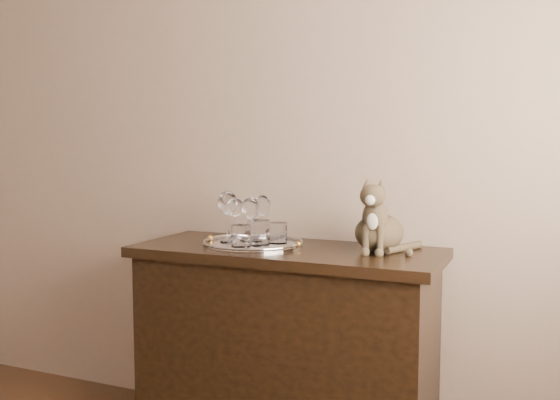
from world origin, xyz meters
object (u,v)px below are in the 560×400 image
Objects in this scene: wine_glass_a at (235,218)px; tumbler_b at (241,236)px; tray at (253,244)px; tumbler_c at (278,233)px; wine_glass_b at (262,218)px; wine_glass_d at (250,221)px; tumbler_a at (259,233)px; sideboard at (286,353)px; wine_glass_c at (228,216)px; cat at (379,214)px.

wine_glass_a is 0.19m from tumbler_b.
tumbler_c is (0.09, 0.04, 0.05)m from tray.
wine_glass_b is at bearing 15.82° from wine_glass_a.
wine_glass_a is 0.97× the size of wine_glass_d.
tumbler_c is (0.05, 0.07, -0.01)m from tumbler_a.
tumbler_b is at bearing -89.05° from wine_glass_d.
wine_glass_b is (-0.15, 0.09, 0.53)m from sideboard.
tumbler_a is (0.15, -0.09, -0.04)m from wine_glass_a.
wine_glass_c reaches higher than tray.
tray is 1.42× the size of cat.
tray is 0.11m from tumbler_b.
wine_glass_a is at bearing 124.60° from tumbler_b.
wine_glass_c reaches higher than sideboard.
tray is at bearing -158.94° from tumbler_c.
tumbler_b is at bearing -40.36° from wine_glass_c.
wine_glass_c is (-0.11, -0.01, 0.11)m from tray.
tumbler_b is 0.54m from cat.
cat reaches higher than wine_glass_d.
wine_glass_b is 0.14m from wine_glass_c.
sideboard is 0.48m from tumbler_c.
cat is (0.45, 0.11, 0.08)m from tumbler_a.
tray is at bearing 140.21° from tumbler_a.
cat is (0.50, 0.07, 0.14)m from tray.
cat reaches higher than tumbler_c.
tumbler_c is at bearing 24.05° from wine_glass_d.
tumbler_b is (-0.01, -0.18, -0.05)m from wine_glass_b.
sideboard is 14.36× the size of tumbler_c.
wine_glass_d is 0.10m from tumbler_b.
cat is (0.50, 0.08, 0.04)m from wine_glass_d.
tumbler_b reaches higher than sideboard.
wine_glass_a is 0.06m from wine_glass_c.
wine_glass_b is 2.20× the size of tumbler_b.
sideboard is 6.52× the size of wine_glass_d.
cat is at bearing -1.78° from wine_glass_b.
cat is at bearing 1.47° from wine_glass_a.
wine_glass_a is at bearing 152.78° from tray.
tumbler_a reaches higher than tumbler_c.
tray is at bearing 179.94° from sideboard.
wine_glass_c is 0.61m from cat.
wine_glass_b is 0.12m from tumbler_c.
sideboard is 6.72× the size of wine_glass_a.
wine_glass_c is (-0.11, -0.09, 0.01)m from wine_glass_b.
wine_glass_d is at bearing -32.46° from wine_glass_a.
wine_glass_b is 0.50m from cat.
wine_glass_a is at bearing 174.20° from tumbler_c.
cat reaches higher than sideboard.
sideboard is at bearing -30.93° from wine_glass_b.
tumbler_b is 1.02× the size of tumbler_c.
wine_glass_a reaches higher than tumbler_a.
wine_glass_d is at bearing -128.58° from tray.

